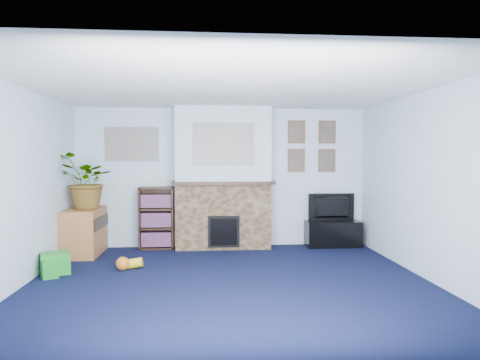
{
  "coord_description": "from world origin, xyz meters",
  "views": [
    {
      "loc": [
        -0.3,
        -5.21,
        1.55
      ],
      "look_at": [
        0.21,
        1.03,
        1.22
      ],
      "focal_mm": 32.0,
      "sensor_mm": 36.0,
      "label": 1
    }
  ],
  "objects": [
    {
      "name": "mantel_candle",
      "position": [
        0.24,
        2.0,
        1.23
      ],
      "size": [
        0.05,
        0.05,
        0.14
      ],
      "primitive_type": "cylinder",
      "color": "#B2BFC6",
      "rests_on": "chimney_breast"
    },
    {
      "name": "portrait_bl",
      "position": [
        1.3,
        2.23,
        1.5
      ],
      "size": [
        0.3,
        0.03,
        0.4
      ],
      "primitive_type": "cube",
      "color": "brown",
      "rests_on": "wall_back"
    },
    {
      "name": "wall_left",
      "position": [
        -2.5,
        0.0,
        1.2
      ],
      "size": [
        0.04,
        4.5,
        2.4
      ],
      "primitive_type": "cube",
      "color": "silver",
      "rests_on": "ground"
    },
    {
      "name": "green_crate",
      "position": [
        -2.3,
        0.59,
        0.14
      ],
      "size": [
        0.44,
        0.4,
        0.29
      ],
      "primitive_type": "cube",
      "rotation": [
        0.0,
        0.0,
        0.39
      ],
      "color": "#198C26",
      "rests_on": "ground"
    },
    {
      "name": "toy_block",
      "position": [
        -2.3,
        0.4,
        0.11
      ],
      "size": [
        0.25,
        0.25,
        0.23
      ],
      "primitive_type": "cube",
      "rotation": [
        0.0,
        0.0,
        0.44
      ],
      "color": "#198C26",
      "rests_on": "ground"
    },
    {
      "name": "potted_plant",
      "position": [
        -2.19,
        1.7,
        1.19
      ],
      "size": [
        0.94,
        1.0,
        0.9
      ],
      "primitive_type": "imported",
      "rotation": [
        0.0,
        0.0,
        4.35
      ],
      "color": "#26661E",
      "rests_on": "sideboard"
    },
    {
      "name": "toy_ball",
      "position": [
        -1.44,
        0.7,
        0.09
      ],
      "size": [
        0.19,
        0.19,
        0.19
      ],
      "primitive_type": "sphere",
      "color": "orange",
      "rests_on": "ground"
    },
    {
      "name": "collage_left",
      "position": [
        -1.55,
        2.23,
        1.78
      ],
      "size": [
        0.9,
        0.03,
        0.58
      ],
      "primitive_type": "cube",
      "color": "gray",
      "rests_on": "wall_back"
    },
    {
      "name": "mantel_clock",
      "position": [
        -0.08,
        2.0,
        1.22
      ],
      "size": [
        0.11,
        0.06,
        0.15
      ],
      "primitive_type": "cube",
      "color": "gold",
      "rests_on": "chimney_breast"
    },
    {
      "name": "portrait_tl",
      "position": [
        1.3,
        2.23,
        2.0
      ],
      "size": [
        0.3,
        0.03,
        0.4
      ],
      "primitive_type": "cube",
      "color": "brown",
      "rests_on": "wall_back"
    },
    {
      "name": "tv_stand",
      "position": [
        1.91,
        2.03,
        0.23
      ],
      "size": [
        0.94,
        0.4,
        0.44
      ],
      "primitive_type": "cube",
      "color": "black",
      "rests_on": "ground"
    },
    {
      "name": "mantel_can",
      "position": [
        0.74,
        2.0,
        1.21
      ],
      "size": [
        0.06,
        0.06,
        0.11
      ],
      "primitive_type": "cylinder",
      "color": "#198C26",
      "rests_on": "chimney_breast"
    },
    {
      "name": "sideboard",
      "position": [
        -2.24,
        1.75,
        0.35
      ],
      "size": [
        0.53,
        0.95,
        0.74
      ],
      "primitive_type": "cube",
      "color": "#9D6332",
      "rests_on": "ground"
    },
    {
      "name": "toy_tube",
      "position": [
        -1.33,
        0.79,
        0.07
      ],
      "size": [
        0.3,
        0.13,
        0.17
      ],
      "primitive_type": "cylinder",
      "rotation": [
        0.0,
        1.43,
        0.0
      ],
      "color": "yellow",
      "rests_on": "ground"
    },
    {
      "name": "wall_right",
      "position": [
        2.5,
        0.0,
        1.2
      ],
      "size": [
        0.04,
        4.5,
        2.4
      ],
      "primitive_type": "cube",
      "color": "silver",
      "rests_on": "ground"
    },
    {
      "name": "bookshelf",
      "position": [
        -1.13,
        2.11,
        0.5
      ],
      "size": [
        0.58,
        0.28,
        1.05
      ],
      "color": "black",
      "rests_on": "ground"
    },
    {
      "name": "television",
      "position": [
        1.91,
        2.05,
        0.68
      ],
      "size": [
        0.83,
        0.14,
        0.47
      ],
      "primitive_type": "imported",
      "rotation": [
        0.0,
        0.0,
        3.18
      ],
      "color": "black",
      "rests_on": "tv_stand"
    },
    {
      "name": "portrait_tr",
      "position": [
        1.85,
        2.23,
        2.0
      ],
      "size": [
        0.3,
        0.03,
        0.4
      ],
      "primitive_type": "cube",
      "color": "brown",
      "rests_on": "wall_back"
    },
    {
      "name": "chimney_breast",
      "position": [
        0.0,
        2.05,
        1.18
      ],
      "size": [
        1.72,
        0.5,
        2.4
      ],
      "color": "brown",
      "rests_on": "ground"
    },
    {
      "name": "wall_front",
      "position": [
        0.0,
        -2.25,
        1.2
      ],
      "size": [
        5.0,
        0.04,
        2.4
      ],
      "primitive_type": "cube",
      "color": "silver",
      "rests_on": "ground"
    },
    {
      "name": "portrait_br",
      "position": [
        1.85,
        2.23,
        1.5
      ],
      "size": [
        0.3,
        0.03,
        0.4
      ],
      "primitive_type": "cube",
      "color": "brown",
      "rests_on": "wall_back"
    },
    {
      "name": "floor",
      "position": [
        0.0,
        0.0,
        0.0
      ],
      "size": [
        5.0,
        4.5,
        0.01
      ],
      "primitive_type": "cube",
      "color": "black",
      "rests_on": "ground"
    },
    {
      "name": "mantel_teddy",
      "position": [
        -0.57,
        2.0,
        1.22
      ],
      "size": [
        0.12,
        0.12,
        0.12
      ],
      "primitive_type": "sphere",
      "color": "slate",
      "rests_on": "chimney_breast"
    },
    {
      "name": "wall_back",
      "position": [
        0.0,
        2.25,
        1.2
      ],
      "size": [
        5.0,
        0.04,
        2.4
      ],
      "primitive_type": "cube",
      "color": "silver",
      "rests_on": "ground"
    },
    {
      "name": "ceiling",
      "position": [
        0.0,
        0.0,
        2.4
      ],
      "size": [
        5.0,
        4.5,
        0.01
      ],
      "primitive_type": "cube",
      "color": "white",
      "rests_on": "wall_back"
    },
    {
      "name": "collage_main",
      "position": [
        0.0,
        1.84,
        1.78
      ],
      "size": [
        1.0,
        0.03,
        0.68
      ],
      "primitive_type": "cube",
      "color": "gray",
      "rests_on": "chimney_breast"
    }
  ]
}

